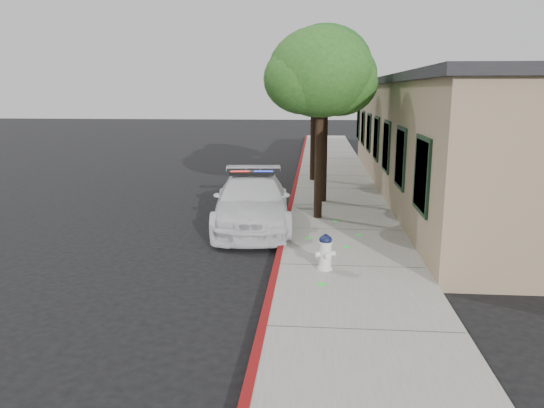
% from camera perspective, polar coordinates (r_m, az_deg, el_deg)
% --- Properties ---
extents(ground, '(120.00, 120.00, 0.00)m').
position_cam_1_polar(ground, '(11.23, 0.21, -7.25)').
color(ground, black).
rests_on(ground, ground).
extents(sidewalk, '(3.20, 60.00, 0.15)m').
position_cam_1_polar(sidewalk, '(14.07, 7.72, -3.02)').
color(sidewalk, gray).
rests_on(sidewalk, ground).
extents(red_curb, '(0.14, 60.00, 0.16)m').
position_cam_1_polar(red_curb, '(14.07, 1.43, -2.89)').
color(red_curb, maroon).
rests_on(red_curb, ground).
extents(clapboard_building, '(7.30, 20.89, 4.24)m').
position_cam_1_polar(clapboard_building, '(20.48, 21.53, 6.84)').
color(clapboard_building, '#8C725C').
rests_on(clapboard_building, ground).
extents(police_car, '(2.56, 5.24, 1.59)m').
position_cam_1_polar(police_car, '(14.58, -2.18, 0.30)').
color(police_car, silver).
rests_on(police_car, ground).
extents(fire_hydrant, '(0.43, 0.37, 0.75)m').
position_cam_1_polar(fire_hydrant, '(10.79, 5.84, -5.20)').
color(fire_hydrant, white).
rests_on(fire_hydrant, sidewalk).
extents(street_tree_near, '(3.16, 2.91, 5.33)m').
position_cam_1_polar(street_tree_near, '(14.85, 5.31, 13.65)').
color(street_tree_near, black).
rests_on(street_tree_near, sidewalk).
extents(street_tree_mid, '(3.24, 2.97, 5.67)m').
position_cam_1_polar(street_tree_mid, '(17.24, 5.89, 14.41)').
color(street_tree_mid, black).
rests_on(street_tree_mid, sidewalk).
extents(street_tree_far, '(3.14, 2.87, 5.43)m').
position_cam_1_polar(street_tree_far, '(21.43, 4.69, 13.47)').
color(street_tree_far, black).
rests_on(street_tree_far, sidewalk).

